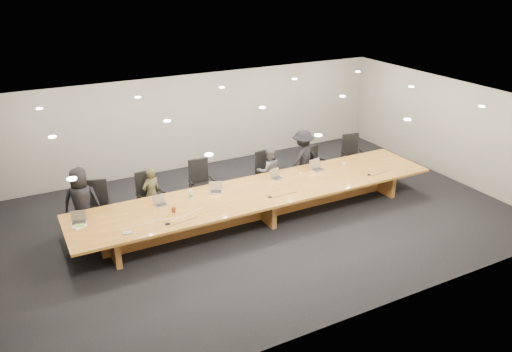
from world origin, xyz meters
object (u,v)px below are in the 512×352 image
Objects in this scene: laptop_b at (161,201)px; mic_center at (270,197)px; chair_right at (318,164)px; person_b at (152,194)px; laptop_c at (216,188)px; chair_far_left at (97,207)px; chair_mid_right at (268,173)px; av_box at (127,233)px; laptop_a at (78,218)px; person_d at (303,158)px; paper_cup_far at (344,164)px; conference_table at (262,199)px; chair_far_right at (353,155)px; laptop_d at (278,174)px; mic_right at (369,174)px; water_bottle at (191,196)px; laptop_e at (318,165)px; chair_left at (151,196)px; person_a at (82,202)px; person_c at (269,171)px; paper_cup_near at (301,174)px; chair_mid_left at (202,183)px; mic_left at (168,223)px; amber_mug at (174,210)px.

laptop_b is 2.47m from mic_center.
person_b is at bearing 161.29° from chair_right.
laptop_c is (-3.49, -0.86, 0.36)m from chair_right.
chair_far_left is 1.01× the size of chair_mid_right.
person_b is 2.04m from av_box.
person_d is at bearing 23.87° from laptop_a.
laptop_c is at bearing 174.47° from chair_right.
conference_table is at bearing -172.66° from paper_cup_far.
mic_center is (-3.69, -1.64, 0.16)m from chair_far_right.
person_d is 14.86× the size of mic_center.
mic_right is (2.19, -0.87, -0.11)m from laptop_d.
laptop_a is 1.00× the size of laptop_c.
laptop_e is at bearing 2.90° from water_bottle.
chair_far_left is at bearing 172.19° from chair_left.
chair_far_left is 6.35m from paper_cup_far.
person_a is at bearing 154.59° from laptop_d.
chair_far_left is 0.90× the size of person_c.
person_c is (3.20, -0.05, 0.06)m from chair_left.
person_b is at bearing 124.42° from water_bottle.
chair_far_left reaches higher than laptop_a.
paper_cup_near is at bearing 14.24° from conference_table.
person_d is at bearing -167.12° from person_c.
chair_far_right is at bearing 64.15° from mic_right.
person_d reaches higher than chair_mid_left.
chair_right is 0.78× the size of person_c.
conference_table is 7.47× the size of chair_left.
laptop_a is at bearing -7.62° from person_d.
water_bottle is 1.96× the size of mic_left.
person_b is 5.08m from paper_cup_far.
person_c is 1.81m from mic_center.
paper_cup_far is (2.00, -0.06, -0.08)m from laptop_d.
chair_right is 3.56× the size of laptop_b.
mic_center is (2.34, -1.64, 0.16)m from chair_left.
chair_mid_right reaches higher than chair_right.
chair_far_right is 3.76× the size of laptop_d.
av_box is at bearing -64.80° from chair_far_left.
chair_left is 4.84m from chair_right.
conference_table is at bearing -8.06° from water_bottle.
water_bottle is at bearing -178.64° from paper_cup_far.
laptop_c reaches higher than mic_right.
person_c is at bearing 160.22° from person_b.
laptop_b is (-6.04, -0.88, 0.26)m from chair_far_right.
amber_mug reaches higher than av_box.
conference_table is 103.77× the size of paper_cup_far.
laptop_c is 3.57× the size of paper_cup_far.
laptop_d reaches higher than av_box.
person_b reaches higher than chair_far_right.
laptop_a is 1.19m from av_box.
chair_far_right is 4.04m from mic_center.
chair_far_right reaches higher than chair_far_left.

